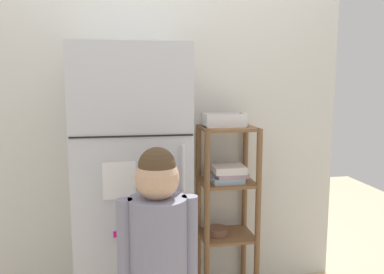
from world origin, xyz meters
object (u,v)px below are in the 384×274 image
at_px(refrigerator, 132,188).
at_px(pantry_shelf_unit, 227,195).
at_px(fruit_bin, 224,121).
at_px(child_standing, 158,244).

height_order(refrigerator, pantry_shelf_unit, refrigerator).
height_order(pantry_shelf_unit, fruit_bin, fruit_bin).
xyz_separation_m(pantry_shelf_unit, fruit_bin, (-0.02, 0.02, 0.47)).
distance_m(refrigerator, fruit_bin, 0.70).
height_order(child_standing, fruit_bin, fruit_bin).
bearing_deg(child_standing, refrigerator, 100.32).
relative_size(pantry_shelf_unit, fruit_bin, 4.34).
bearing_deg(pantry_shelf_unit, child_standing, -126.08).
relative_size(child_standing, fruit_bin, 4.35).
bearing_deg(fruit_bin, pantry_shelf_unit, -45.95).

